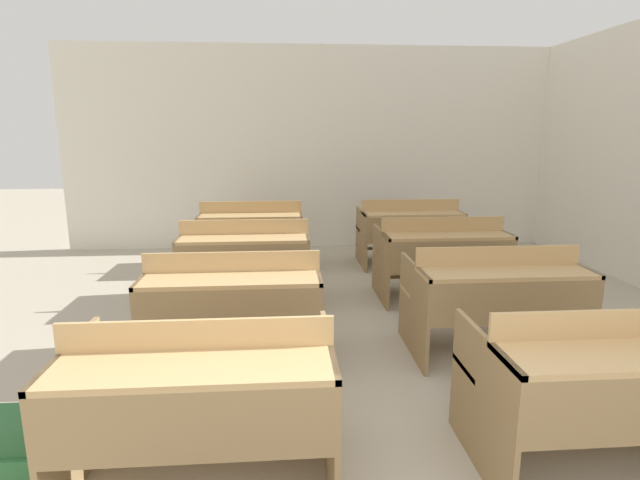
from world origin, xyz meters
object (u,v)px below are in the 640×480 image
(bench_second_left, at_px, (234,303))
(bench_third_left, at_px, (245,258))
(bench_back_left, at_px, (252,232))
(bench_front_left, at_px, (201,395))
(bench_second_right, at_px, (494,295))
(bench_front_right, at_px, (606,382))
(bench_third_right, at_px, (441,254))
(schoolbag, at_px, (24,446))
(bench_back_right, at_px, (409,229))

(bench_second_left, relative_size, bench_third_left, 1.00)
(bench_back_left, bearing_deg, bench_front_left, -90.12)
(bench_second_right, distance_m, bench_back_left, 3.28)
(bench_back_left, bearing_deg, bench_third_left, -89.38)
(bench_front_left, height_order, bench_second_right, same)
(bench_front_left, xyz_separation_m, bench_front_right, (1.97, -0.02, 0.00))
(bench_second_right, xyz_separation_m, bench_third_left, (-1.96, 1.30, 0.00))
(bench_third_right, bearing_deg, bench_second_left, -145.80)
(bench_front_right, xyz_separation_m, bench_second_left, (-1.94, 1.32, 0.00))
(schoolbag, bearing_deg, bench_second_left, 51.27)
(bench_third_right, bearing_deg, schoolbag, -139.21)
(bench_second_right, bearing_deg, bench_back_left, 127.00)
(bench_front_left, xyz_separation_m, bench_third_left, (0.02, 2.63, 0.00))
(bench_front_left, relative_size, schoolbag, 3.61)
(bench_second_right, bearing_deg, bench_front_right, -90.49)
(bench_second_left, xyz_separation_m, bench_back_right, (1.97, 2.66, 0.00))
(bench_second_right, distance_m, bench_third_left, 2.35)
(bench_third_right, height_order, schoolbag, bench_third_right)
(bench_third_right, bearing_deg, bench_back_left, 146.33)
(bench_second_right, height_order, schoolbag, bench_second_right)
(bench_second_right, bearing_deg, bench_third_right, 89.78)
(bench_front_left, height_order, bench_second_left, same)
(bench_front_right, xyz_separation_m, bench_second_right, (0.01, 1.35, 0.00))
(bench_second_left, distance_m, schoolbag, 1.52)
(schoolbag, bearing_deg, bench_third_left, 69.69)
(bench_third_left, relative_size, schoolbag, 3.61)
(bench_second_left, relative_size, schoolbag, 3.61)
(bench_third_left, bearing_deg, bench_third_right, -0.01)
(bench_second_left, xyz_separation_m, bench_third_left, (-0.01, 1.33, 0.00))
(bench_front_right, relative_size, schoolbag, 3.61)
(bench_front_left, relative_size, bench_third_left, 1.00)
(bench_third_left, distance_m, bench_third_right, 1.97)
(bench_front_right, distance_m, bench_second_right, 1.35)
(bench_front_right, bearing_deg, bench_front_left, 179.32)
(bench_second_left, height_order, bench_back_left, same)
(bench_second_right, distance_m, bench_third_right, 1.30)
(bench_back_left, bearing_deg, bench_back_right, 0.41)
(bench_back_left, bearing_deg, bench_second_left, -89.46)
(bench_second_right, xyz_separation_m, bench_third_right, (0.00, 1.30, 0.00))
(bench_second_left, distance_m, bench_back_left, 2.65)
(bench_third_left, height_order, bench_back_right, same)
(bench_back_right, bearing_deg, bench_front_left, -116.82)
(bench_third_right, relative_size, schoolbag, 3.61)
(bench_back_right, distance_m, schoolbag, 4.81)
(bench_front_left, height_order, bench_third_left, same)
(bench_third_left, height_order, bench_third_right, same)
(bench_second_left, xyz_separation_m, bench_third_right, (1.96, 1.33, 0.00))
(bench_front_left, distance_m, bench_front_right, 1.97)
(bench_third_left, distance_m, bench_back_left, 1.32)
(bench_third_right, distance_m, bench_back_right, 1.33)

